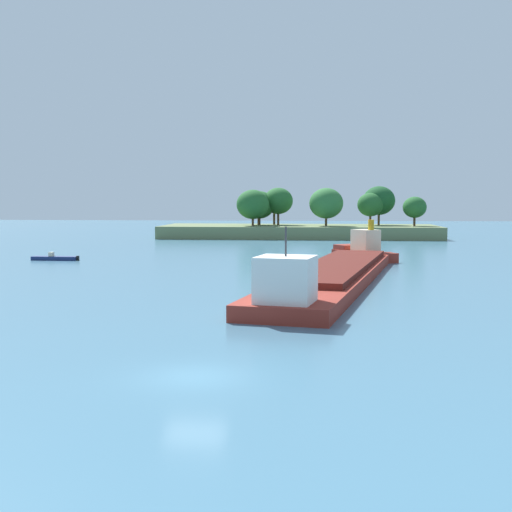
{
  "coord_description": "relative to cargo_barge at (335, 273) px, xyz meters",
  "views": [
    {
      "loc": [
        4.89,
        -25.93,
        7.26
      ],
      "look_at": [
        -1.47,
        43.79,
        1.2
      ],
      "focal_mm": 45.75,
      "sensor_mm": 36.0,
      "label": 1
    }
  ],
  "objects": [
    {
      "name": "tugboat",
      "position": [
        3.98,
        21.49,
        0.42
      ],
      "size": [
        7.56,
        9.26,
        4.93
      ],
      "color": "maroon",
      "rests_on": "ground"
    },
    {
      "name": "ground_plane",
      "position": [
        -6.63,
        -31.16,
        -0.83
      ],
      "size": [
        400.0,
        400.0,
        0.0
      ],
      "primitive_type": "plane",
      "color": "teal"
    },
    {
      "name": "cargo_barge",
      "position": [
        0.0,
        0.0,
        0.0
      ],
      "size": [
        14.26,
        43.2,
        5.65
      ],
      "color": "maroon",
      "rests_on": "ground"
    },
    {
      "name": "treeline_island",
      "position": [
        -3.93,
        68.8,
        2.39
      ],
      "size": [
        52.47,
        17.42,
        9.88
      ],
      "color": "#66754C",
      "rests_on": "ground"
    },
    {
      "name": "fishing_skiff",
      "position": [
        -32.93,
        18.39,
        -0.57
      ],
      "size": [
        5.79,
        1.39,
        0.97
      ],
      "color": "navy",
      "rests_on": "ground"
    }
  ]
}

